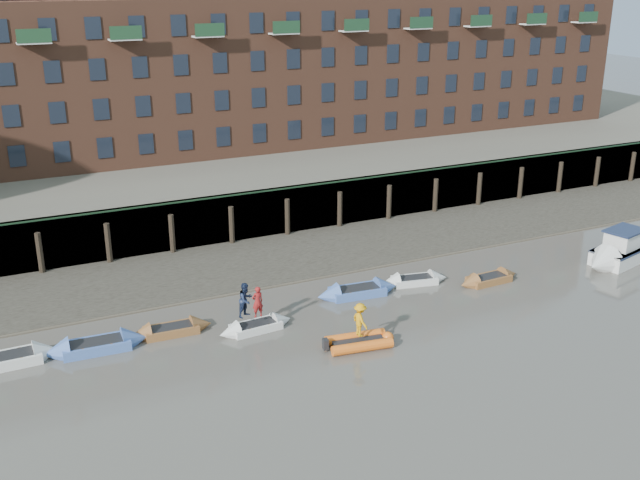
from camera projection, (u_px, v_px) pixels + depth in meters
ground at (443, 396)px, 32.10m from camera, size 220.00×220.00×0.00m
foreshore at (282, 258)px, 47.39m from camera, size 110.00×8.00×0.50m
mud_band at (304, 277)px, 44.50m from camera, size 110.00×1.60×0.10m
river_wall at (256, 215)px, 50.56m from camera, size 110.00×1.23×3.30m
bank_terrace at (198, 169)px, 62.13m from camera, size 110.00×28.00×3.20m
apartment_terrace at (187, 28)px, 59.13m from camera, size 80.60×15.56×20.98m
rowboat_0 at (6, 360)px, 34.51m from camera, size 4.85×1.49×1.40m
rowboat_1 at (96, 346)px, 35.82m from camera, size 4.95×1.64×1.42m
rowboat_2 at (171, 330)px, 37.46m from camera, size 4.18×1.38×1.20m
rowboat_3 at (256, 327)px, 37.83m from camera, size 4.02×1.43×1.14m
rowboat_4 at (357, 291)px, 41.86m from camera, size 4.86×1.82×1.38m
rowboat_5 at (414, 280)px, 43.46m from camera, size 4.14×1.92×1.16m
rowboat_6 at (489, 279)px, 43.60m from camera, size 4.08×1.33×1.17m
rib_tender at (361, 341)px, 36.23m from camera, size 3.41×1.97×0.58m
motor_launch at (617, 253)px, 46.23m from camera, size 6.80×3.69×2.67m
person_rower_a at (258, 302)px, 37.35m from camera, size 0.63×0.44×1.64m
person_rower_b at (246, 300)px, 37.37m from camera, size 1.10×1.03×1.80m
person_rib_crew at (360, 320)px, 35.91m from camera, size 0.70×1.13×1.69m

